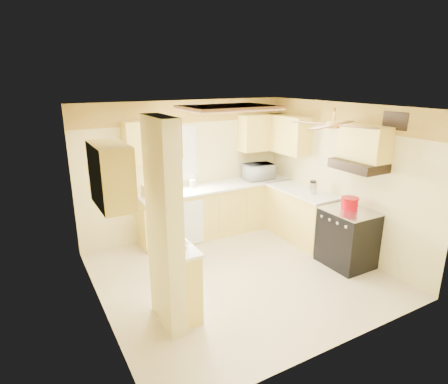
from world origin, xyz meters
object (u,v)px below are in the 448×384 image
bowl (180,246)px  dutch_oven (350,203)px  kettle (313,188)px  stove (347,237)px  microwave (259,172)px

bowl → dutch_oven: dutch_oven is taller
bowl → kettle: bearing=16.8°
stove → dutch_oven: (0.05, 0.06, 0.55)m
stove → bowl: size_ratio=4.21×
bowl → kettle: (2.86, 0.86, 0.08)m
microwave → bowl: (-2.59, -2.13, -0.13)m
stove → kettle: (0.03, 0.88, 0.59)m
bowl → dutch_oven: (2.87, 0.04, 0.04)m
microwave → kettle: microwave is taller
dutch_oven → kettle: 0.82m
microwave → bowl: bearing=43.6°
microwave → dutch_oven: microwave is taller
microwave → bowl: size_ratio=2.60×
kettle → stove: bearing=-91.8°
kettle → bowl: bearing=-163.2°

